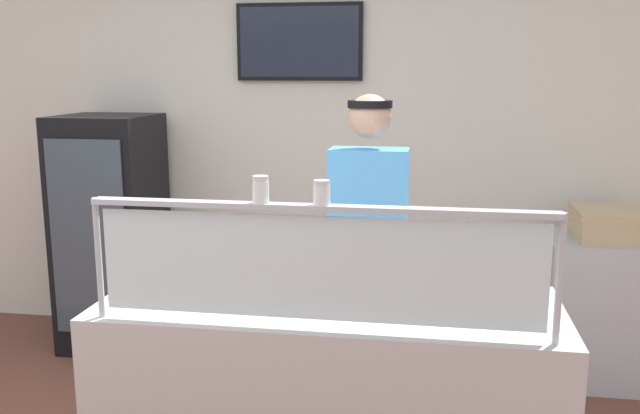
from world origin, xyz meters
TOP-DOWN VIEW (x-y plane):
  - shop_rear_unit at (0.92, 2.43)m, footprint 6.25×0.13m
  - serving_counter at (0.93, 0.36)m, footprint 1.85×0.72m
  - sneeze_guard at (0.93, 0.06)m, footprint 1.68×0.06m
  - pizza_tray at (1.02, 0.44)m, footprint 0.48×0.48m
  - pizza_server at (1.04, 0.42)m, footprint 0.14×0.29m
  - parmesan_shaker at (0.73, 0.06)m, footprint 0.06×0.06m
  - pepper_flake_shaker at (0.95, 0.06)m, footprint 0.06×0.06m
  - worker_figure at (1.02, 1.03)m, footprint 0.41×0.50m
  - drink_fridge at (-0.82, 1.98)m, footprint 0.61×0.64m
  - prep_shelf at (2.37, 1.94)m, footprint 0.70×0.55m
  - pizza_box_stack at (2.38, 1.94)m, footprint 0.45×0.45m

SIDE VIEW (x-z plane):
  - prep_shelf at x=2.37m, z-range 0.00..0.89m
  - serving_counter at x=0.93m, z-range 0.00..0.95m
  - drink_fridge at x=-0.82m, z-range 0.00..1.58m
  - pizza_tray at x=1.02m, z-range 0.95..0.98m
  - pizza_box_stack at x=2.38m, z-range 0.89..1.07m
  - pizza_server at x=1.04m, z-range 0.99..0.99m
  - worker_figure at x=1.02m, z-range 0.13..1.89m
  - sneeze_guard at x=0.93m, z-range 1.01..1.47m
  - shop_rear_unit at x=0.92m, z-range 0.01..2.71m
  - pepper_flake_shaker at x=0.95m, z-range 1.40..1.49m
  - parmesan_shaker at x=0.73m, z-range 1.40..1.50m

